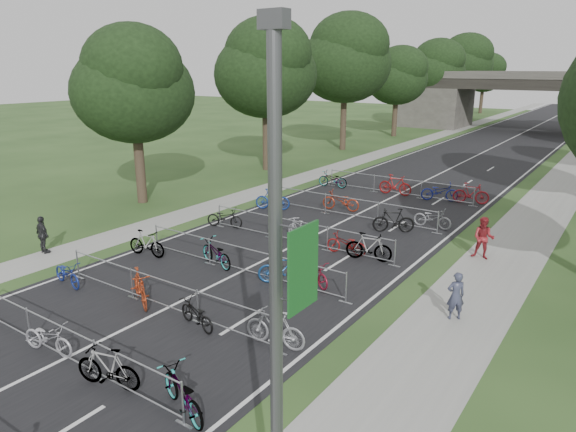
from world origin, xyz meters
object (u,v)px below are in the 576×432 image
at_px(overpass_bridge, 529,102).
at_px(lamppost, 278,327).
at_px(pedestrian_c, 43,235).
at_px(pedestrian_a, 456,296).
at_px(pedestrian_b, 483,238).

distance_m(overpass_bridge, lamppost, 63.55).
bearing_deg(pedestrian_c, pedestrian_a, -160.82).
distance_m(overpass_bridge, pedestrian_b, 47.80).
height_order(pedestrian_a, pedestrian_c, pedestrian_c).
xyz_separation_m(overpass_bridge, pedestrian_a, (7.92, -53.07, -2.76)).
bearing_deg(lamppost, pedestrian_c, 160.10).
xyz_separation_m(pedestrian_b, pedestrian_c, (-15.37, -9.85, -0.07)).
bearing_deg(pedestrian_b, overpass_bridge, 94.16).
relative_size(overpass_bridge, pedestrian_c, 19.21).
bearing_deg(pedestrian_a, lamppost, 53.71).
xyz_separation_m(pedestrian_a, pedestrian_b, (-0.71, 5.89, 0.10)).
distance_m(overpass_bridge, pedestrian_c, 57.68).
distance_m(lamppost, pedestrian_b, 16.22).
bearing_deg(lamppost, pedestrian_b, 94.02).
height_order(overpass_bridge, lamppost, lamppost).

